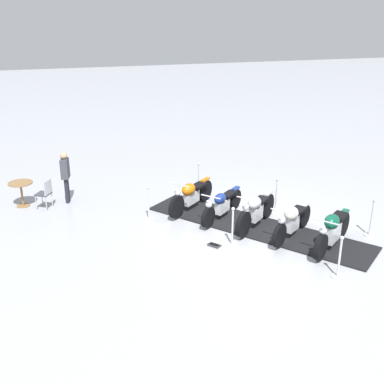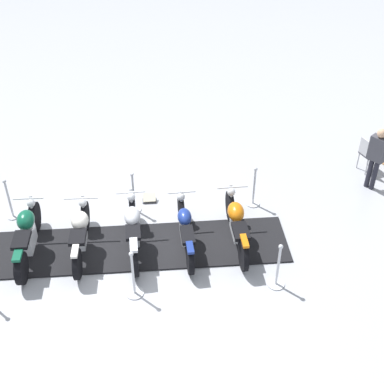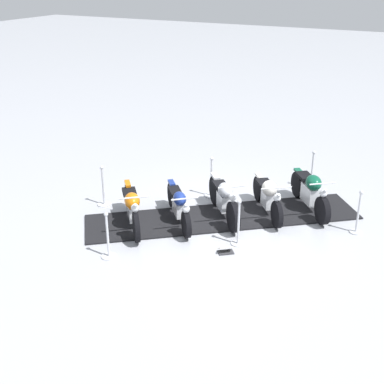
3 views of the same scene
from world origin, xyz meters
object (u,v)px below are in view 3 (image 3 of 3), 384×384
(stanchion_right_rear, at_px, (358,218))
(info_placard, at_px, (226,251))
(motorcycle_forest, at_px, (311,191))
(stanchion_left_rear, at_px, (312,175))
(stanchion_left_front, at_px, (104,193))
(motorcycle_copper, at_px, (132,207))
(stanchion_right_front, at_px, (108,243))
(motorcycle_chrome, at_px, (224,199))
(motorcycle_navy, at_px, (179,205))
(stanchion_right_mid, at_px, (238,229))
(motorcycle_cream, at_px, (268,195))
(stanchion_left_mid, at_px, (211,185))

(stanchion_right_rear, xyz_separation_m, info_placard, (-2.19, 2.27, -0.32))
(motorcycle_forest, height_order, stanchion_left_rear, stanchion_left_rear)
(stanchion_left_front, bearing_deg, motorcycle_forest, -66.54)
(motorcycle_copper, height_order, stanchion_left_front, stanchion_left_front)
(motorcycle_copper, bearing_deg, stanchion_left_front, -157.06)
(stanchion_right_front, xyz_separation_m, info_placard, (1.27, -2.10, -0.28))
(motorcycle_chrome, height_order, stanchion_left_rear, motorcycle_chrome)
(motorcycle_navy, bearing_deg, stanchion_right_mid, 38.38)
(motorcycle_navy, relative_size, info_placard, 4.62)
(motorcycle_cream, relative_size, stanchion_left_mid, 1.63)
(motorcycle_navy, distance_m, stanchion_right_front, 2.12)
(motorcycle_copper, height_order, motorcycle_forest, motorcycle_copper)
(stanchion_left_mid, relative_size, info_placard, 2.88)
(motorcycle_forest, xyz_separation_m, stanchion_right_mid, (-2.34, 0.92, -0.15))
(stanchion_right_rear, distance_m, stanchion_right_front, 5.57)
(stanchion_left_front, distance_m, stanchion_right_rear, 6.14)
(motorcycle_navy, xyz_separation_m, info_placard, (-0.77, -1.55, -0.41))
(stanchion_left_mid, bearing_deg, stanchion_left_rear, -51.58)
(motorcycle_navy, distance_m, stanchion_left_front, 2.16)
(stanchion_left_front, bearing_deg, stanchion_left_mid, -51.58)
(motorcycle_chrome, distance_m, motorcycle_cream, 1.09)
(stanchion_right_rear, bearing_deg, stanchion_left_mid, 85.52)
(motorcycle_navy, relative_size, stanchion_right_rear, 1.68)
(motorcycle_navy, distance_m, stanchion_left_mid, 1.72)
(stanchion_left_front, xyz_separation_m, stanchion_left_mid, (1.73, -2.18, 0.01))
(motorcycle_cream, distance_m, stanchion_left_rear, 2.16)
(stanchion_right_rear, distance_m, stanchion_right_mid, 2.79)
(motorcycle_forest, bearing_deg, stanchion_right_rear, 26.63)
(motorcycle_copper, distance_m, motorcycle_forest, 4.35)
(stanchion_right_rear, bearing_deg, motorcycle_cream, 91.93)
(stanchion_right_front, bearing_deg, stanchion_right_rear, -51.58)
(motorcycle_cream, bearing_deg, stanchion_right_front, -70.34)
(stanchion_left_front, bearing_deg, stanchion_right_rear, -76.50)
(stanchion_left_front, distance_m, info_placard, 3.79)
(motorcycle_navy, distance_m, info_placard, 1.78)
(stanchion_right_mid, relative_size, info_placard, 2.81)
(motorcycle_chrome, bearing_deg, motorcycle_cream, 87.46)
(motorcycle_chrome, distance_m, stanchion_left_front, 3.09)
(motorcycle_chrome, bearing_deg, stanchion_left_front, -117.46)
(motorcycle_navy, distance_m, motorcycle_chrome, 1.09)
(motorcycle_navy, height_order, stanchion_right_front, stanchion_right_front)
(stanchion_left_mid, bearing_deg, motorcycle_cream, -102.37)
(motorcycle_cream, relative_size, motorcycle_forest, 0.96)
(motorcycle_chrome, xyz_separation_m, stanchion_left_front, (-0.69, 3.01, -0.21))
(stanchion_right_front, height_order, stanchion_left_rear, stanchion_left_rear)
(motorcycle_copper, distance_m, info_placard, 2.45)
(motorcycle_forest, distance_m, stanchion_left_front, 5.14)
(motorcycle_chrome, bearing_deg, motorcycle_forest, 87.88)
(stanchion_right_front, relative_size, info_placard, 2.74)
(motorcycle_copper, height_order, motorcycle_chrome, motorcycle_chrome)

